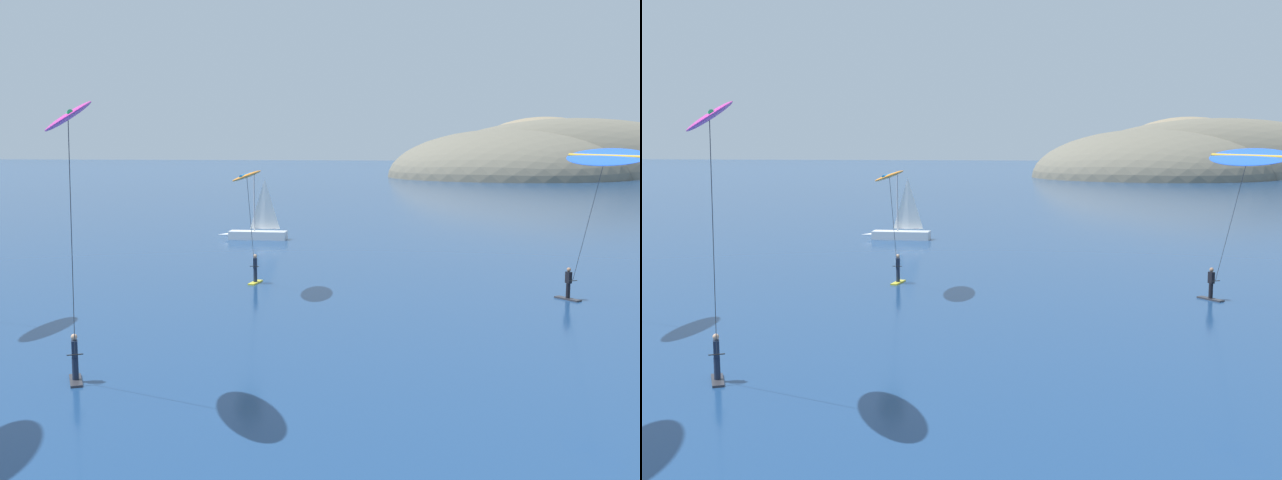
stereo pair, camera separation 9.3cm
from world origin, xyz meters
TOP-DOWN VIEW (x-y plane):
  - headland_island at (29.21, 176.58)m, footprint 75.23×64.11m
  - sailboat_near at (-11.97, 59.02)m, footprint 5.90×1.50m
  - kitesurfer_orange at (-7.70, 36.14)m, footprint 1.78×6.05m
  - kitesurfer_magenta at (-9.05, 16.59)m, footprint 3.61×6.20m
  - kitesurfer_blue at (10.40, 33.97)m, footprint 3.80×5.87m

SIDE VIEW (x-z plane):
  - headland_island at x=29.21m, z-range -13.34..13.34m
  - sailboat_near at x=-11.97m, z-range -2.21..3.49m
  - kitesurfer_orange at x=-7.70m, z-range 2.53..9.30m
  - kitesurfer_blue at x=10.40m, z-range 3.05..11.07m
  - kitesurfer_magenta at x=-9.05m, z-range 3.62..13.22m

